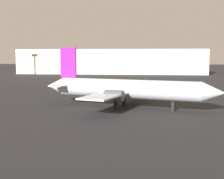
{
  "coord_description": "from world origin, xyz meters",
  "views": [
    {
      "loc": [
        -2.0,
        -8.28,
        7.97
      ],
      "look_at": [
        -7.66,
        43.63,
        2.44
      ],
      "focal_mm": 50.89,
      "sensor_mm": 36.0,
      "label": 1
    }
  ],
  "objects": [
    {
      "name": "terminal_building",
      "position": [
        -17.84,
        136.23,
        5.47
      ],
      "size": [
        83.04,
        19.57,
        10.94
      ],
      "primitive_type": "cube",
      "color": "beige",
      "rests_on": "ground_plane"
    },
    {
      "name": "airplane_on_taxiway",
      "position": [
        -5.25,
        39.78,
        2.97
      ],
      "size": [
        28.2,
        20.99,
        9.35
      ],
      "rotation": [
        0.0,
        0.0,
        -0.29
      ],
      "color": "silver",
      "rests_on": "ground_plane"
    }
  ]
}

